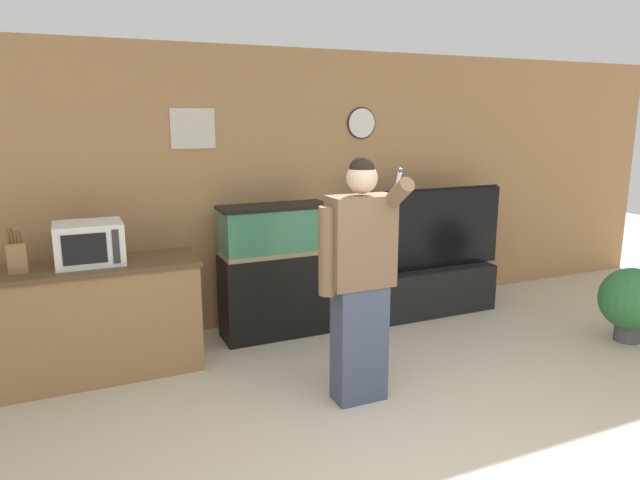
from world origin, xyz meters
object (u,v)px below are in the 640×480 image
tv_on_stand (433,276)px  potted_plant (631,300)px  person_standing (359,278)px  microwave (89,243)px  counter_island (88,321)px  knife_block (17,257)px  aquarium_on_stand (275,271)px

tv_on_stand → potted_plant: bearing=-49.8°
person_standing → potted_plant: bearing=-0.6°
potted_plant → microwave: bearing=164.3°
microwave → person_standing: size_ratio=0.28×
counter_island → person_standing: bearing=-34.5°
tv_on_stand → person_standing: person_standing is taller
tv_on_stand → potted_plant: size_ratio=2.33×
microwave → potted_plant: (4.38, -1.23, -0.67)m
knife_block → tv_on_stand: bearing=3.3°
microwave → potted_plant: 4.60m
person_standing → tv_on_stand: bearing=40.4°
knife_block → person_standing: (2.14, -1.13, -0.11)m
knife_block → person_standing: person_standing is taller
person_standing → microwave: bearing=144.0°
person_standing → potted_plant: size_ratio=2.58×
knife_block → person_standing: size_ratio=0.19×
potted_plant → tv_on_stand: bearing=130.2°
aquarium_on_stand → tv_on_stand: (1.68, -0.08, -0.23)m
microwave → tv_on_stand: (3.23, 0.14, -0.67)m
aquarium_on_stand → knife_block: bearing=-172.0°
microwave → potted_plant: size_ratio=0.72×
microwave → knife_block: (-0.48, -0.08, -0.04)m
counter_island → tv_on_stand: size_ratio=1.08×
aquarium_on_stand → potted_plant: (2.83, -1.44, -0.23)m
microwave → tv_on_stand: size_ratio=0.31×
microwave → person_standing: (1.66, -1.20, -0.15)m
aquarium_on_stand → counter_island: bearing=-171.7°
aquarium_on_stand → person_standing: bearing=-85.6°
knife_block → aquarium_on_stand: size_ratio=0.27×
counter_island → potted_plant: bearing=-15.2°
microwave → tv_on_stand: bearing=2.4°
counter_island → person_standing: size_ratio=0.97×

